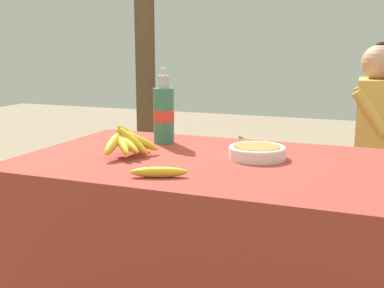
{
  "coord_description": "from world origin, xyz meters",
  "views": [
    {
      "loc": [
        0.58,
        -1.6,
        1.1
      ],
      "look_at": [
        -0.07,
        0.05,
        0.74
      ],
      "focal_mm": 45.0,
      "sensor_mm": 36.0,
      "label": 1
    }
  ],
  "objects_px": {
    "wooden_bench": "(309,171)",
    "banana_bunch_green": "(243,145)",
    "water_bottle": "(164,114)",
    "loose_banana_front": "(159,172)",
    "seated_vendor": "(366,129)",
    "support_post_near": "(145,41)",
    "banana_bunch_ripe": "(128,141)",
    "serving_bowl": "(257,151)"
  },
  "relations": [
    {
      "from": "wooden_bench",
      "to": "banana_bunch_green",
      "type": "relative_size",
      "value": 6.3
    },
    {
      "from": "water_bottle",
      "to": "loose_banana_front",
      "type": "relative_size",
      "value": 1.77
    },
    {
      "from": "wooden_bench",
      "to": "water_bottle",
      "type": "bearing_deg",
      "value": -115.38
    },
    {
      "from": "seated_vendor",
      "to": "support_post_near",
      "type": "distance_m",
      "value": 1.66
    },
    {
      "from": "seated_vendor",
      "to": "banana_bunch_ripe",
      "type": "bearing_deg",
      "value": 55.89
    },
    {
      "from": "serving_bowl",
      "to": "loose_banana_front",
      "type": "height_order",
      "value": "serving_bowl"
    },
    {
      "from": "serving_bowl",
      "to": "banana_bunch_green",
      "type": "height_order",
      "value": "serving_bowl"
    },
    {
      "from": "loose_banana_front",
      "to": "serving_bowl",
      "type": "bearing_deg",
      "value": 58.68
    },
    {
      "from": "banana_bunch_green",
      "to": "support_post_near",
      "type": "height_order",
      "value": "support_post_near"
    },
    {
      "from": "loose_banana_front",
      "to": "water_bottle",
      "type": "bearing_deg",
      "value": 112.95
    },
    {
      "from": "banana_bunch_ripe",
      "to": "loose_banana_front",
      "type": "xyz_separation_m",
      "value": [
        0.23,
        -0.23,
        -0.04
      ]
    },
    {
      "from": "water_bottle",
      "to": "banana_bunch_green",
      "type": "height_order",
      "value": "water_bottle"
    },
    {
      "from": "seated_vendor",
      "to": "banana_bunch_green",
      "type": "height_order",
      "value": "seated_vendor"
    },
    {
      "from": "wooden_bench",
      "to": "support_post_near",
      "type": "relative_size",
      "value": 0.7
    },
    {
      "from": "loose_banana_front",
      "to": "support_post_near",
      "type": "xyz_separation_m",
      "value": [
        -0.98,
        1.86,
        0.42
      ]
    },
    {
      "from": "banana_bunch_ripe",
      "to": "water_bottle",
      "type": "xyz_separation_m",
      "value": [
        0.02,
        0.28,
        0.07
      ]
    },
    {
      "from": "wooden_bench",
      "to": "banana_bunch_green",
      "type": "height_order",
      "value": "banana_bunch_green"
    },
    {
      "from": "serving_bowl",
      "to": "wooden_bench",
      "type": "height_order",
      "value": "serving_bowl"
    },
    {
      "from": "serving_bowl",
      "to": "support_post_near",
      "type": "distance_m",
      "value": 1.96
    },
    {
      "from": "loose_banana_front",
      "to": "banana_bunch_green",
      "type": "distance_m",
      "value": 1.54
    },
    {
      "from": "banana_bunch_ripe",
      "to": "seated_vendor",
      "type": "relative_size",
      "value": 0.24
    },
    {
      "from": "water_bottle",
      "to": "seated_vendor",
      "type": "height_order",
      "value": "seated_vendor"
    },
    {
      "from": "banana_bunch_ripe",
      "to": "serving_bowl",
      "type": "bearing_deg",
      "value": 16.75
    },
    {
      "from": "serving_bowl",
      "to": "wooden_bench",
      "type": "bearing_deg",
      "value": 87.89
    },
    {
      "from": "loose_banana_front",
      "to": "seated_vendor",
      "type": "relative_size",
      "value": 0.16
    },
    {
      "from": "serving_bowl",
      "to": "wooden_bench",
      "type": "relative_size",
      "value": 0.13
    },
    {
      "from": "seated_vendor",
      "to": "support_post_near",
      "type": "height_order",
      "value": "support_post_near"
    },
    {
      "from": "seated_vendor",
      "to": "serving_bowl",
      "type": "bearing_deg",
      "value": 71.38
    },
    {
      "from": "loose_banana_front",
      "to": "wooden_bench",
      "type": "bearing_deg",
      "value": 80.09
    },
    {
      "from": "banana_bunch_green",
      "to": "support_post_near",
      "type": "distance_m",
      "value": 1.11
    },
    {
      "from": "banana_bunch_ripe",
      "to": "serving_bowl",
      "type": "xyz_separation_m",
      "value": [
        0.46,
        0.14,
        -0.03
      ]
    },
    {
      "from": "water_bottle",
      "to": "support_post_near",
      "type": "xyz_separation_m",
      "value": [
        -0.77,
        1.35,
        0.32
      ]
    },
    {
      "from": "serving_bowl",
      "to": "support_post_near",
      "type": "relative_size",
      "value": 0.09
    },
    {
      "from": "water_bottle",
      "to": "wooden_bench",
      "type": "distance_m",
      "value": 1.21
    },
    {
      "from": "water_bottle",
      "to": "support_post_near",
      "type": "relative_size",
      "value": 0.14
    },
    {
      "from": "wooden_bench",
      "to": "seated_vendor",
      "type": "relative_size",
      "value": 1.42
    },
    {
      "from": "wooden_bench",
      "to": "serving_bowl",
      "type": "bearing_deg",
      "value": -92.11
    },
    {
      "from": "loose_banana_front",
      "to": "wooden_bench",
      "type": "distance_m",
      "value": 1.58
    },
    {
      "from": "serving_bowl",
      "to": "support_post_near",
      "type": "xyz_separation_m",
      "value": [
        -1.21,
        1.49,
        0.42
      ]
    },
    {
      "from": "water_bottle",
      "to": "support_post_near",
      "type": "bearing_deg",
      "value": 119.63
    },
    {
      "from": "banana_bunch_green",
      "to": "loose_banana_front",
      "type": "bearing_deg",
      "value": -84.5
    },
    {
      "from": "seated_vendor",
      "to": "banana_bunch_green",
      "type": "distance_m",
      "value": 0.73
    }
  ]
}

